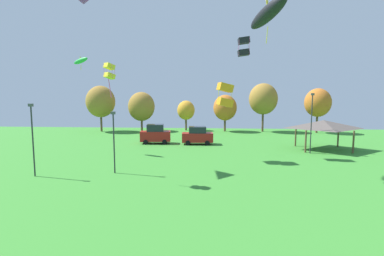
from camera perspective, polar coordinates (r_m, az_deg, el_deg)
kite_flying_1 at (r=30.71m, az=-18.21°, el=21.43°), size 1.56×2.15×0.31m
kite_flying_2 at (r=37.17m, az=-20.45°, el=11.91°), size 2.41×1.68×1.54m
kite_flying_3 at (r=24.39m, az=14.21°, el=20.38°), size 2.77×5.12×3.22m
kite_flying_5 at (r=30.60m, az=6.31°, el=6.27°), size 1.79×1.69×2.54m
kite_flying_7 at (r=24.07m, az=-15.45°, el=10.36°), size 0.97×0.97×2.64m
kite_flying_10 at (r=33.71m, az=9.82°, el=15.02°), size 1.27×1.20×2.03m
parked_car_leftmost at (r=41.21m, az=-6.97°, el=-1.18°), size 4.24×2.28×2.63m
parked_car_second_from_left at (r=40.25m, az=1.04°, el=-1.45°), size 4.26×2.16×2.40m
park_pavilion at (r=39.65m, az=23.77°, el=0.63°), size 6.92×5.45×3.60m
light_post_1 at (r=26.33m, az=-14.67°, el=-1.88°), size 0.36×0.20×5.31m
light_post_2 at (r=36.37m, az=21.79°, el=1.42°), size 0.36×0.20×6.85m
light_post_3 at (r=27.68m, az=-28.09°, el=-1.28°), size 0.36×0.20×6.02m
treeline_tree_0 at (r=55.96m, az=-17.02°, el=4.83°), size 5.11×5.11×8.18m
treeline_tree_1 at (r=55.21m, az=-9.60°, el=4.05°), size 4.79×4.79×7.08m
treeline_tree_2 at (r=55.30m, az=-1.16°, el=3.38°), size 3.23×3.23×5.50m
treeline_tree_3 at (r=54.03m, az=6.32°, el=3.86°), size 4.18×4.18×6.57m
treeline_tree_4 at (r=54.74m, az=13.42°, el=5.39°), size 5.03×5.03×8.60m
treeline_tree_5 at (r=55.94m, az=22.84°, el=4.46°), size 4.46×4.46×7.69m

